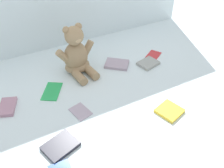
{
  "coord_description": "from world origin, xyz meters",
  "views": [
    {
      "loc": [
        -0.4,
        -0.82,
        0.77
      ],
      "look_at": [
        -0.02,
        -0.1,
        0.1
      ],
      "focal_mm": 38.99,
      "sensor_mm": 36.0,
      "label": 1
    }
  ],
  "objects": [
    {
      "name": "book_case_4",
      "position": [
        -0.25,
        0.09,
        0.0
      ],
      "size": [
        0.13,
        0.15,
        0.01
      ],
      "primitive_type": "cube",
      "rotation": [
        0.0,
        0.0,
        5.73
      ],
      "color": "green",
      "rests_on": "ground_plane"
    },
    {
      "name": "book_case_2",
      "position": [
        -0.31,
        -0.24,
        0.01
      ],
      "size": [
        0.15,
        0.13,
        0.02
      ],
      "primitive_type": "cube",
      "rotation": [
        0.0,
        0.0,
        1.89
      ],
      "color": "#22222C",
      "rests_on": "ground_plane"
    },
    {
      "name": "book_case_1",
      "position": [
        0.13,
        0.14,
        0.01
      ],
      "size": [
        0.15,
        0.15,
        0.01
      ],
      "primitive_type": "cube",
      "rotation": [
        0.0,
        0.0,
        4.03
      ],
      "color": "#A28D9E",
      "rests_on": "ground_plane"
    },
    {
      "name": "book_case_7",
      "position": [
        -0.18,
        -0.1,
        0.0
      ],
      "size": [
        0.09,
        0.11,
        0.01
      ],
      "primitive_type": "cube",
      "rotation": [
        0.0,
        0.0,
        3.39
      ],
      "color": "#A895A8",
      "rests_on": "ground_plane"
    },
    {
      "name": "book_case_6",
      "position": [
        0.29,
        0.06,
        0.01
      ],
      "size": [
        0.12,
        0.11,
        0.02
      ],
      "primitive_type": "cube",
      "rotation": [
        0.0,
        0.0,
        1.8
      ],
      "color": "#959691",
      "rests_on": "ground_plane"
    },
    {
      "name": "book_case_0",
      "position": [
        0.17,
        -0.28,
        0.01
      ],
      "size": [
        0.12,
        0.12,
        0.01
      ],
      "primitive_type": "cube",
      "rotation": [
        0.0,
        0.0,
        5.01
      ],
      "color": "yellow",
      "rests_on": "ground_plane"
    },
    {
      "name": "book_case_5",
      "position": [
        -0.45,
        0.07,
        0.01
      ],
      "size": [
        0.1,
        0.13,
        0.02
      ],
      "primitive_type": "cube",
      "rotation": [
        0.0,
        0.0,
        5.93
      ],
      "color": "#A9778C",
      "rests_on": "ground_plane"
    },
    {
      "name": "ground_plane",
      "position": [
        0.0,
        0.0,
        0.0
      ],
      "size": [
        3.2,
        3.2,
        0.0
      ],
      "primitive_type": "plane",
      "color": "silver"
    },
    {
      "name": "teddy_bear",
      "position": [
        -0.07,
        0.19,
        0.1
      ],
      "size": [
        0.22,
        0.2,
        0.26
      ],
      "rotation": [
        0.0,
        0.0,
        0.14
      ],
      "color": "#9E7F5B",
      "rests_on": "ground_plane"
    },
    {
      "name": "book_case_3",
      "position": [
        0.37,
        0.13,
        0.0
      ],
      "size": [
        0.11,
        0.11,
        0.01
      ],
      "primitive_type": "cube",
      "rotation": [
        0.0,
        0.0,
        2.14
      ],
      "color": "red",
      "rests_on": "ground_plane"
    }
  ]
}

